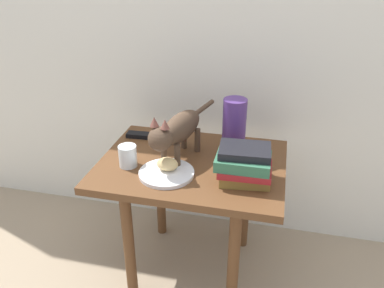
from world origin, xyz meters
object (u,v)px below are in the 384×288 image
object	(u,v)px
plate	(167,173)
book_stack	(244,165)
cat	(177,130)
bread_roll	(167,164)
green_vase	(234,128)
candle_jar	(128,157)
tv_remote	(143,135)
side_table	(192,180)

from	to	relation	value
plate	book_stack	size ratio (longest dim) A/B	1.04
cat	book_stack	bearing A→B (deg)	-19.17
bread_roll	green_vase	size ratio (longest dim) A/B	0.33
candle_jar	plate	bearing A→B (deg)	-10.66
cat	candle_jar	world-z (taller)	cat
bread_roll	candle_jar	distance (m)	0.17
book_stack	bread_roll	bearing A→B (deg)	-177.86
green_vase	candle_jar	world-z (taller)	green_vase
green_vase	tv_remote	bearing A→B (deg)	170.33
book_stack	green_vase	world-z (taller)	green_vase
cat	book_stack	world-z (taller)	cat
cat	tv_remote	world-z (taller)	cat
side_table	green_vase	distance (m)	0.27
tv_remote	cat	bearing A→B (deg)	-41.48
side_table	green_vase	bearing A→B (deg)	32.79
bread_roll	book_stack	size ratio (longest dim) A/B	0.40
side_table	cat	world-z (taller)	cat
plate	cat	distance (m)	0.17
book_stack	green_vase	size ratio (longest dim) A/B	0.83
side_table	candle_jar	world-z (taller)	candle_jar
side_table	tv_remote	world-z (taller)	tv_remote
side_table	plate	world-z (taller)	plate
plate	bread_roll	size ratio (longest dim) A/B	2.59
bread_roll	cat	xyz separation A→B (m)	(0.01, 0.10, 0.09)
cat	book_stack	distance (m)	0.29
tv_remote	side_table	bearing A→B (deg)	-35.02
bread_roll	green_vase	xyz separation A→B (m)	(0.22, 0.20, 0.08)
bread_roll	tv_remote	world-z (taller)	bread_roll
side_table	plate	distance (m)	0.16
book_stack	tv_remote	world-z (taller)	book_stack
side_table	tv_remote	bearing A→B (deg)	147.67
side_table	book_stack	xyz separation A→B (m)	(0.21, -0.09, 0.15)
green_vase	tv_remote	distance (m)	0.43
side_table	book_stack	size ratio (longest dim) A/B	3.63
book_stack	candle_jar	distance (m)	0.45
green_vase	side_table	bearing A→B (deg)	-147.21
book_stack	green_vase	distance (m)	0.20
cat	green_vase	distance (m)	0.23
plate	cat	xyz separation A→B (m)	(0.01, 0.12, 0.13)
bread_roll	green_vase	world-z (taller)	green_vase
bread_roll	book_stack	bearing A→B (deg)	2.14
bread_roll	side_table	bearing A→B (deg)	55.73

